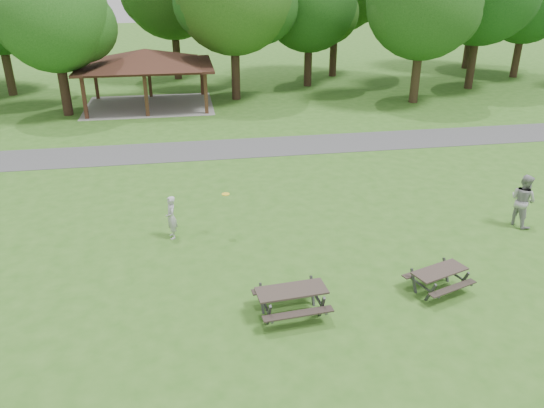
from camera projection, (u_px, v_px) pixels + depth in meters
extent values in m
plane|color=#32631C|center=(261.00, 306.00, 14.94)|extent=(160.00, 160.00, 0.00)
cube|color=#454548|center=(221.00, 149.00, 27.49)|extent=(120.00, 3.20, 0.02)
cube|color=#3B1E15|center=(84.00, 98.00, 32.33)|extent=(0.22, 0.22, 2.60)
cube|color=#371F14|center=(96.00, 80.00, 37.17)|extent=(0.22, 0.22, 2.60)
cube|color=#3B2315|center=(146.00, 96.00, 32.89)|extent=(0.22, 0.22, 2.60)
cube|color=#392614|center=(150.00, 79.00, 37.74)|extent=(0.22, 0.22, 2.60)
cube|color=#3B2415|center=(206.00, 94.00, 33.46)|extent=(0.22, 0.22, 2.60)
cube|color=#3B2215|center=(202.00, 77.00, 38.30)|extent=(0.22, 0.22, 2.60)
cube|color=#331B14|center=(146.00, 66.00, 34.74)|extent=(8.60, 6.60, 0.16)
pyramid|color=#331C14|center=(145.00, 57.00, 34.50)|extent=(7.01, 7.01, 1.00)
cube|color=gray|center=(150.00, 106.00, 35.85)|extent=(8.40, 6.40, 0.03)
cylinder|color=#302115|center=(8.00, 68.00, 38.02)|extent=(0.60, 0.60, 3.85)
sphere|color=#174313|center=(24.00, 7.00, 36.86)|extent=(5.07, 5.07, 5.07)
cylinder|color=black|center=(64.00, 87.00, 33.02)|extent=(0.60, 0.60, 3.50)
sphere|color=#1A4B15|center=(53.00, 16.00, 31.27)|extent=(6.60, 6.60, 6.60)
sphere|color=#194814|center=(81.00, 26.00, 32.04)|extent=(4.29, 4.29, 4.29)
sphere|color=#174112|center=(30.00, 25.00, 31.09)|extent=(3.96, 3.96, 3.96)
cylinder|color=black|center=(236.00, 70.00, 36.83)|extent=(0.60, 0.60, 4.02)
sphere|color=#153F12|center=(260.00, 5.00, 35.63)|extent=(5.20, 5.20, 5.20)
sphere|color=#154A15|center=(210.00, 3.00, 34.58)|extent=(4.80, 4.80, 4.80)
cylinder|color=black|center=(308.00, 64.00, 41.01)|extent=(0.60, 0.60, 3.43)
sphere|color=#154012|center=(310.00, 4.00, 39.21)|extent=(7.00, 7.00, 7.00)
sphere|color=#1F4B15|center=(329.00, 13.00, 40.01)|extent=(4.55, 4.55, 4.55)
sphere|color=#1D4D16|center=(292.00, 12.00, 39.03)|extent=(4.20, 4.20, 4.20)
cylinder|color=#302315|center=(416.00, 75.00, 36.02)|extent=(0.60, 0.60, 3.78)
sphere|color=#184513|center=(424.00, 1.00, 34.09)|extent=(7.40, 7.40, 7.40)
sphere|color=#194313|center=(444.00, 13.00, 34.92)|extent=(4.81, 4.81, 4.81)
sphere|color=#194313|center=(403.00, 11.00, 33.91)|extent=(4.44, 4.44, 4.44)
cylinder|color=black|center=(472.00, 60.00, 39.99)|extent=(0.60, 0.60, 4.20)
cylinder|color=#312016|center=(517.00, 55.00, 44.18)|extent=(0.60, 0.60, 3.57)
sphere|color=#154915|center=(527.00, 0.00, 42.38)|extent=(6.80, 6.80, 6.80)
sphere|color=#154814|center=(540.00, 8.00, 43.16)|extent=(4.42, 4.42, 4.42)
sphere|color=#1A4814|center=(512.00, 7.00, 42.20)|extent=(4.08, 4.08, 4.08)
cylinder|color=black|center=(177.00, 53.00, 43.38)|extent=(0.60, 0.60, 4.13)
cylinder|color=black|center=(334.00, 49.00, 44.37)|extent=(0.60, 0.60, 4.55)
cylinder|color=black|center=(468.00, 44.00, 47.76)|extent=(0.60, 0.60, 4.27)
cube|color=#312924|center=(292.00, 291.00, 14.28)|extent=(1.97, 0.92, 0.05)
cube|color=black|center=(298.00, 314.00, 13.86)|extent=(1.93, 0.44, 0.04)
cube|color=#2A221E|center=(285.00, 288.00, 14.97)|extent=(1.93, 0.44, 0.04)
cube|color=#38383A|center=(269.00, 315.00, 13.92)|extent=(0.10, 0.40, 0.83)
cube|color=#464648|center=(262.00, 298.00, 14.63)|extent=(0.10, 0.40, 0.83)
cube|color=#404043|center=(265.00, 306.00, 14.26)|extent=(0.20, 1.56, 0.05)
cube|color=#3A3A3C|center=(322.00, 307.00, 14.26)|extent=(0.10, 0.40, 0.83)
cube|color=#464548|center=(312.00, 291.00, 14.96)|extent=(0.10, 0.40, 0.83)
cube|color=#444447|center=(317.00, 298.00, 14.60)|extent=(0.20, 1.56, 0.05)
cube|color=#332924|center=(440.00, 271.00, 15.38)|extent=(1.79, 1.16, 0.05)
cube|color=black|center=(453.00, 288.00, 15.06)|extent=(1.65, 0.77, 0.04)
cube|color=#302622|center=(425.00, 270.00, 15.93)|extent=(1.65, 0.77, 0.04)
cube|color=#3A3A3C|center=(431.00, 293.00, 14.96)|extent=(0.17, 0.35, 0.72)
cube|color=#454547|center=(414.00, 281.00, 15.52)|extent=(0.17, 0.35, 0.72)
cube|color=#3B3B3D|center=(422.00, 286.00, 15.23)|extent=(0.49, 1.30, 0.05)
cube|color=#3D3D3F|center=(463.00, 281.00, 15.52)|extent=(0.17, 0.35, 0.72)
cube|color=#474649|center=(446.00, 270.00, 16.08)|extent=(0.17, 0.35, 0.72)
cube|color=#403F42|center=(454.00, 274.00, 15.79)|extent=(0.49, 1.30, 0.05)
cylinder|color=yellow|center=(226.00, 194.00, 18.17)|extent=(0.34, 0.34, 0.02)
imported|color=#AFAFB2|center=(171.00, 217.00, 18.37)|extent=(0.46, 0.62, 1.56)
imported|color=#9B9B9D|center=(523.00, 200.00, 19.19)|extent=(1.01, 1.15, 1.98)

